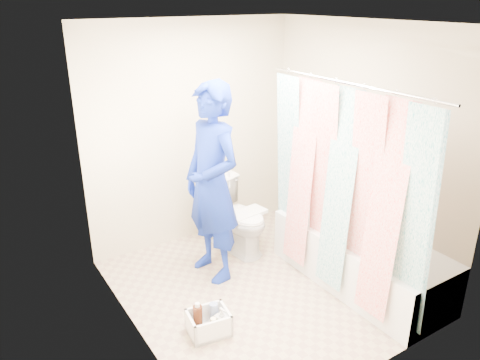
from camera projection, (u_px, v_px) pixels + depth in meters
floor at (260, 288)px, 4.45m from camera, size 2.60×2.60×0.00m
ceiling at (265, 22)px, 3.57m from camera, size 2.40×2.60×0.02m
wall_back at (193, 134)px, 5.02m from camera, size 2.40×0.02×2.40m
wall_front at (380, 229)px, 2.99m from camera, size 2.40×0.02×2.40m
wall_left at (128, 201)px, 3.40m from camera, size 0.02×2.60×2.40m
wall_right at (362, 147)px, 4.61m from camera, size 0.02×2.60×2.40m
bathtub at (359, 258)px, 4.45m from camera, size 0.70×1.75×0.50m
curtain_rod at (350, 83)px, 3.66m from camera, size 0.02×1.90×0.02m
shower_curtain at (340, 193)px, 4.00m from camera, size 0.06×1.75×1.80m
toilet at (237, 216)px, 5.00m from camera, size 0.53×0.82×0.79m
tank_lid at (245, 214)px, 4.89m from camera, size 0.50×0.27×0.04m
tank_internals at (221, 178)px, 4.98m from camera, size 0.19×0.06×0.26m
plumber at (212, 184)px, 4.35m from camera, size 0.52×0.74×1.92m
cleaning_caddy at (210, 323)px, 3.83m from camera, size 0.37×0.31×0.25m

